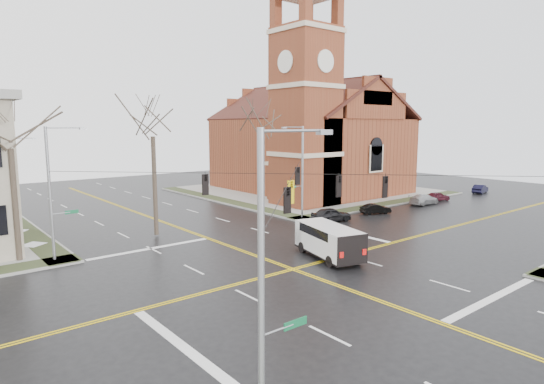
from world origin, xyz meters
TOP-DOWN VIEW (x-y plane):
  - ground at (0.00, 0.00)m, footprint 120.00×120.00m
  - sidewalks at (0.00, 0.00)m, footprint 80.00×80.00m
  - road_markings at (0.00, 0.00)m, footprint 100.00×100.00m
  - church at (24.76, 24.78)m, footprint 24.28×27.48m
  - signal_pole_ne at (11.32, 11.50)m, footprint 2.75×0.22m
  - signal_pole_nw at (-11.32, 11.50)m, footprint 2.75×0.22m
  - signal_pole_sw at (-11.32, -11.50)m, footprint 2.75×0.22m
  - span_wires at (0.00, 0.00)m, footprint 23.02×23.02m
  - traffic_signals at (-0.00, -0.67)m, footprint 8.21×8.26m
  - streetlight_north_a at (-10.65, 28.00)m, footprint 2.30×0.20m
  - cargo_van at (3.69, 0.57)m, footprint 3.79×6.36m
  - parked_car_a at (12.75, 8.72)m, footprint 4.25×2.60m
  - parked_car_b at (19.15, 8.40)m, footprint 3.42×2.21m
  - parked_car_c at (28.20, 8.45)m, footprint 4.29×1.78m
  - parked_car_d at (31.70, 8.81)m, footprint 3.57×1.93m
  - parked_car_e at (42.26, 8.70)m, footprint 3.79×1.96m
  - tree_nw_far at (-13.35, 12.92)m, footprint 4.00×4.00m
  - tree_nw_near at (-2.97, 13.82)m, footprint 4.00×4.00m
  - tree_ne at (7.51, 13.14)m, footprint 4.00×4.00m

SIDE VIEW (x-z plane):
  - ground at x=0.00m, z-range 0.00..0.00m
  - road_markings at x=0.00m, z-range 0.00..0.01m
  - sidewalks at x=0.00m, z-range -0.01..0.16m
  - parked_car_b at x=19.15m, z-range 0.00..1.07m
  - parked_car_d at x=31.70m, z-range 0.00..1.15m
  - parked_car_e at x=42.26m, z-range 0.00..1.19m
  - parked_car_c at x=28.20m, z-range 0.00..1.24m
  - parked_car_a at x=12.75m, z-range 0.00..1.35m
  - cargo_van at x=3.69m, z-range 0.21..2.48m
  - streetlight_north_a at x=-10.65m, z-range 0.47..8.47m
  - signal_pole_ne at x=11.32m, z-range 0.45..9.45m
  - signal_pole_nw at x=-11.32m, z-range 0.45..9.45m
  - signal_pole_sw at x=-11.32m, z-range 0.45..9.45m
  - traffic_signals at x=0.00m, z-range 4.80..6.10m
  - span_wires at x=0.00m, z-range 6.18..6.22m
  - tree_nw_far at x=-13.35m, z-range 2.53..13.84m
  - church at x=24.76m, z-range -5.32..22.18m
  - tree_nw_near at x=-2.97m, z-range 2.73..14.99m
  - tree_ne at x=7.51m, z-range 2.75..15.07m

